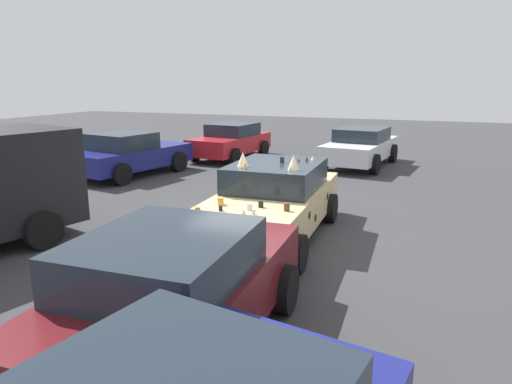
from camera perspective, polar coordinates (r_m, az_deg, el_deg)
ground_plane at (r=9.17m, az=1.75°, el=-5.64°), size 60.00×60.00×0.00m
art_car_decorated at (r=9.03m, az=1.94°, el=-1.17°), size 4.71×2.20×1.70m
parked_sedan_row_back_center at (r=15.56m, az=-15.37°, el=4.53°), size 4.33×2.61×1.40m
parked_sedan_behind_right at (r=5.29m, az=-9.74°, el=-12.00°), size 4.09×2.13×1.48m
parked_sedan_far_right at (r=18.46m, az=-3.11°, el=6.32°), size 4.05×2.24×1.36m
parked_sedan_row_back_far at (r=17.18m, az=12.78°, el=5.51°), size 4.51×2.35×1.36m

